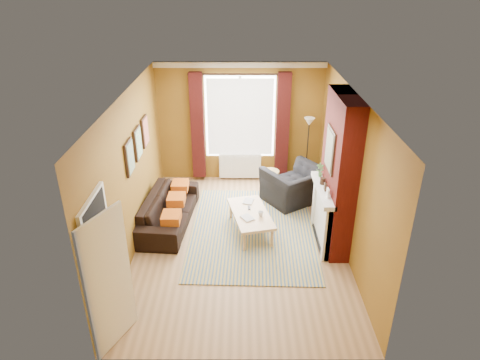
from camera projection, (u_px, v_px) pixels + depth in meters
The scene contains 12 objects.
ground at pixel (240, 240), 8.07m from camera, with size 5.50×5.50×0.00m, color olive.
room_walls at pixel (275, 168), 7.72m from camera, with size 3.82×5.54×2.83m.
striped_rug at pixel (252, 230), 8.37m from camera, with size 2.49×3.37×0.02m.
sofa at pixel (169, 210), 8.50m from camera, with size 2.12×0.83×0.62m, color black.
armchair at pixel (294, 185), 9.28m from camera, with size 1.20×1.05×0.78m, color black.
coffee_table at pixel (250, 214), 8.17m from camera, with size 0.93×1.42×0.44m.
wicker_stool at pixel (270, 181), 9.77m from camera, with size 0.53×0.53×0.51m.
floor_lamp at pixel (309, 133), 9.66m from camera, with size 0.31×0.31×1.64m.
book_a at pixel (243, 219), 7.90m from camera, with size 0.18×0.25×0.02m, color #999999.
book_b at pixel (244, 201), 8.55m from camera, with size 0.19×0.26×0.02m, color #999999.
mug at pixel (261, 214), 8.00m from camera, with size 0.10×0.10×0.10m, color #999999.
tv_remote at pixel (249, 208), 8.29m from camera, with size 0.05×0.15×0.02m.
Camera 1 is at (0.00, -6.74, 4.59)m, focal length 32.00 mm.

